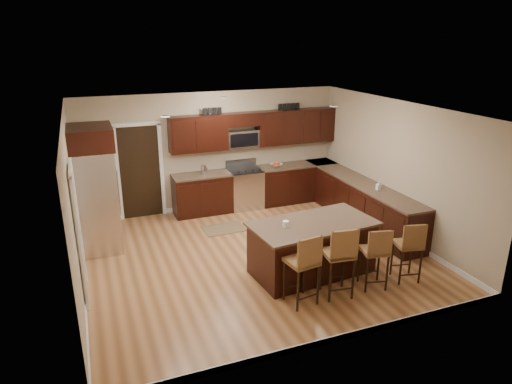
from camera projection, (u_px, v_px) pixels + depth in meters
name	position (u px, v px, depth m)	size (l,w,h in m)	color
floor	(255.00, 255.00, 8.46)	(6.00, 6.00, 0.00)	#A46D41
ceiling	(255.00, 109.00, 7.58)	(6.00, 6.00, 0.00)	silver
wall_back	(212.00, 151.00, 10.45)	(6.00, 6.00, 0.00)	tan
wall_left	(73.00, 209.00, 7.00)	(5.50, 5.50, 0.00)	tan
wall_right	(396.00, 169.00, 9.05)	(5.50, 5.50, 0.00)	tan
base_cabinets	(311.00, 195.00, 10.24)	(4.02, 3.96, 0.92)	black
upper_cabinets	(257.00, 128.00, 10.50)	(4.00, 0.33, 0.80)	black
range	(245.00, 188.00, 10.70)	(0.76, 0.64, 1.11)	silver
microwave	(242.00, 139.00, 10.46)	(0.76, 0.31, 0.40)	silver
doorway	(140.00, 172.00, 9.97)	(0.85, 0.03, 2.06)	black
pantry_door	(78.00, 236.00, 6.85)	(0.03, 0.80, 2.04)	white
letter_decor	(251.00, 109.00, 10.30)	(2.20, 0.03, 0.15)	black
island	(312.00, 249.00, 7.74)	(2.17, 1.28, 0.92)	black
stool_left	(304.00, 262.00, 6.70)	(0.49, 0.49, 1.15)	olive
stool_mid	(340.00, 254.00, 6.90)	(0.49, 0.49, 1.17)	olive
stool_right	(376.00, 251.00, 7.16)	(0.47, 0.47, 1.05)	olive
refrigerator	(96.00, 188.00, 8.40)	(0.79, 1.03, 2.35)	silver
floor_mat	(224.00, 229.00, 9.62)	(0.86, 0.57, 0.01)	brown
fruit_bowl	(276.00, 165.00, 10.82)	(0.27, 0.27, 0.07)	silver
soap_bottle	(379.00, 186.00, 9.15)	(0.08, 0.08, 0.18)	#B2B2B2
canister_tall	(203.00, 170.00, 10.19)	(0.12, 0.12, 0.20)	silver
canister_short	(205.00, 171.00, 10.21)	(0.11, 0.11, 0.15)	silver
island_jar	(286.00, 224.00, 7.40)	(0.10, 0.10, 0.10)	white
stool_extra	(410.00, 245.00, 7.38)	(0.47, 0.47, 1.05)	olive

